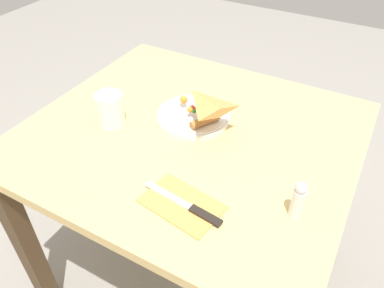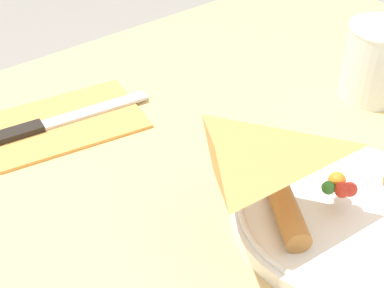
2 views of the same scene
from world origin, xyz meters
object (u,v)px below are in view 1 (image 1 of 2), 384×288
Objects in this scene: salt_shaker at (299,199)px; plate_pizza at (193,115)px; milk_glass at (110,109)px; napkin_folded at (182,204)px; dining_table at (191,160)px; butter_knife at (186,205)px.

plate_pizza is at bearing -29.49° from salt_shaker.
milk_glass is 0.49× the size of napkin_folded.
salt_shaker is (-0.57, 0.08, 0.00)m from milk_glass.
milk_glass is (0.20, 0.13, 0.03)m from plate_pizza.
dining_table is at bearing 111.19° from plate_pizza.
salt_shaker reaches higher than plate_pizza.
salt_shaker reaches higher than dining_table.
milk_glass is 0.39m from butter_knife.
plate_pizza reaches higher than butter_knife.
napkin_folded is (-0.12, 0.25, 0.11)m from dining_table.
dining_table is at bearing -161.16° from milk_glass.
salt_shaker is at bearing -149.08° from butter_knife.
napkin_folded is at bearing 152.56° from milk_glass.
dining_table is at bearing -23.67° from salt_shaker.
plate_pizza is at bearing -65.64° from napkin_folded.
plate_pizza is at bearing -56.85° from butter_knife.
butter_knife is 0.25m from salt_shaker.
milk_glass is 0.38m from napkin_folded.
butter_knife is at bearing 23.74° from salt_shaker.
dining_table is 0.28m from milk_glass.
napkin_folded is at bearing 115.06° from dining_table.
butter_knife is (-0.13, 0.25, 0.12)m from dining_table.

